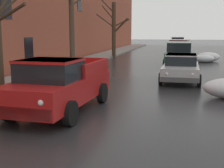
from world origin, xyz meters
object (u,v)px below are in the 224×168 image
object	(u,v)px
sedan_silver_parked_kerbside_close	(181,67)
suv_maroon_parked_far_down_block	(180,49)
bare_tree_far_down_block	(114,28)
sedan_red_queued_behind_truck	(178,47)
bare_tree_mid_block	(72,12)
pickup_truck_red_approaching_near_lane	(59,85)
suv_grey_at_far_intersection	(177,43)
suv_green_parked_kerbside_mid	(179,53)

from	to	relation	value
sedan_silver_parked_kerbside_close	suv_maroon_parked_far_down_block	bearing A→B (deg)	90.76
bare_tree_far_down_block	sedan_red_queued_behind_truck	size ratio (longest dim) A/B	1.35
bare_tree_mid_block	bare_tree_far_down_block	size ratio (longest dim) A/B	1.18
bare_tree_mid_block	pickup_truck_red_approaching_near_lane	xyz separation A→B (m)	(2.72, -8.82, -2.86)
pickup_truck_red_approaching_near_lane	sedan_red_queued_behind_truck	bearing A→B (deg)	82.80
bare_tree_mid_block	suv_grey_at_far_intersection	size ratio (longest dim) A/B	1.58
pickup_truck_red_approaching_near_lane	sedan_red_queued_behind_truck	xyz separation A→B (m)	(3.42, 27.08, -0.13)
bare_tree_far_down_block	pickup_truck_red_approaching_near_lane	xyz separation A→B (m)	(2.75, -20.73, -1.99)
bare_tree_far_down_block	suv_green_parked_kerbside_mid	size ratio (longest dim) A/B	1.21
bare_tree_mid_block	sedan_silver_parked_kerbside_close	distance (m)	7.42
bare_tree_far_down_block	pickup_truck_red_approaching_near_lane	world-z (taller)	bare_tree_far_down_block
bare_tree_far_down_block	sedan_red_queued_behind_truck	distance (m)	9.11
sedan_red_queued_behind_truck	suv_grey_at_far_intersection	xyz separation A→B (m)	(-0.20, 6.78, 0.23)
sedan_silver_parked_kerbside_close	suv_green_parked_kerbside_mid	distance (m)	6.86
suv_green_parked_kerbside_mid	sedan_silver_parked_kerbside_close	bearing A→B (deg)	-88.59
bare_tree_mid_block	sedan_red_queued_behind_truck	world-z (taller)	bare_tree_mid_block
suv_maroon_parked_far_down_block	bare_tree_far_down_block	bearing A→B (deg)	176.15
sedan_silver_parked_kerbside_close	pickup_truck_red_approaching_near_lane	bearing A→B (deg)	-118.63
suv_green_parked_kerbside_mid	sedan_red_queued_behind_truck	bearing A→B (deg)	91.04
suv_green_parked_kerbside_mid	suv_maroon_parked_far_down_block	xyz separation A→B (m)	(-0.01, 6.43, -0.00)
pickup_truck_red_approaching_near_lane	suv_grey_at_far_intersection	distance (m)	34.02
suv_maroon_parked_far_down_block	suv_grey_at_far_intersection	size ratio (longest dim) A/B	1.05
sedan_red_queued_behind_truck	suv_grey_at_far_intersection	size ratio (longest dim) A/B	0.99
suv_maroon_parked_far_down_block	sedan_red_queued_behind_truck	bearing A→B (deg)	91.96
sedan_silver_parked_kerbside_close	sedan_red_queued_behind_truck	bearing A→B (deg)	91.16
bare_tree_far_down_block	pickup_truck_red_approaching_near_lane	distance (m)	21.00
bare_tree_mid_block	sedan_silver_parked_kerbside_close	size ratio (longest dim) A/B	1.61
suv_maroon_parked_far_down_block	sedan_red_queued_behind_truck	distance (m)	6.80
suv_maroon_parked_far_down_block	sedan_red_queued_behind_truck	world-z (taller)	suv_maroon_parked_far_down_block
suv_green_parked_kerbside_mid	suv_grey_at_far_intersection	xyz separation A→B (m)	(-0.44, 20.00, -0.00)
pickup_truck_red_approaching_near_lane	suv_maroon_parked_far_down_block	world-z (taller)	suv_maroon_parked_far_down_block
sedan_red_queued_behind_truck	suv_grey_at_far_intersection	world-z (taller)	suv_grey_at_far_intersection
bare_tree_far_down_block	suv_maroon_parked_far_down_block	distance (m)	6.69
bare_tree_mid_block	bare_tree_far_down_block	world-z (taller)	bare_tree_mid_block
sedan_silver_parked_kerbside_close	suv_grey_at_far_intersection	xyz separation A→B (m)	(-0.60, 26.85, 0.23)
pickup_truck_red_approaching_near_lane	sedan_red_queued_behind_truck	world-z (taller)	pickup_truck_red_approaching_near_lane
sedan_silver_parked_kerbside_close	suv_maroon_parked_far_down_block	xyz separation A→B (m)	(-0.18, 13.28, 0.23)
bare_tree_far_down_block	sedan_silver_parked_kerbside_close	distance (m)	15.35
suv_green_parked_kerbside_mid	sedan_red_queued_behind_truck	xyz separation A→B (m)	(-0.24, 13.22, -0.24)
bare_tree_far_down_block	suv_maroon_parked_far_down_block	xyz separation A→B (m)	(6.40, -0.43, -1.89)
bare_tree_mid_block	sedan_red_queued_behind_truck	distance (m)	19.50
bare_tree_far_down_block	sedan_silver_parked_kerbside_close	world-z (taller)	bare_tree_far_down_block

